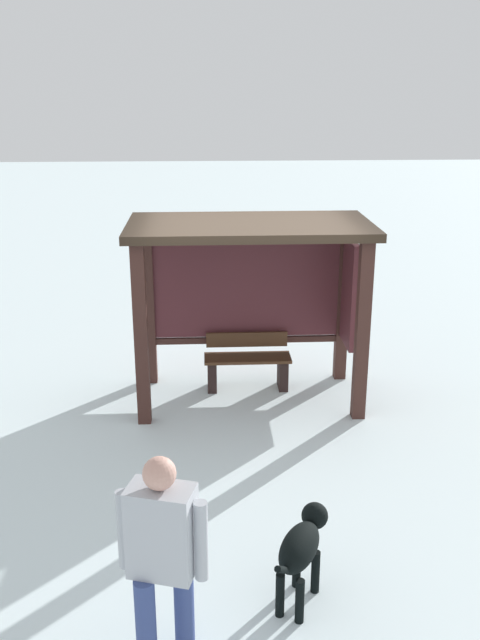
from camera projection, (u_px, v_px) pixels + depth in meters
ground_plane at (249, 398)px, 9.00m from camera, size 60.00×60.00×0.00m
bus_shelter at (256, 268)px, 8.64m from camera, size 2.93×1.55×2.30m
bench_left_inside at (247, 364)px, 9.21m from camera, size 1.15×0.38×0.73m
person_walking at (163, 550)px, 4.53m from camera, size 0.62×0.37×1.65m
dog at (302, 546)px, 5.32m from camera, size 0.52×0.85×0.68m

